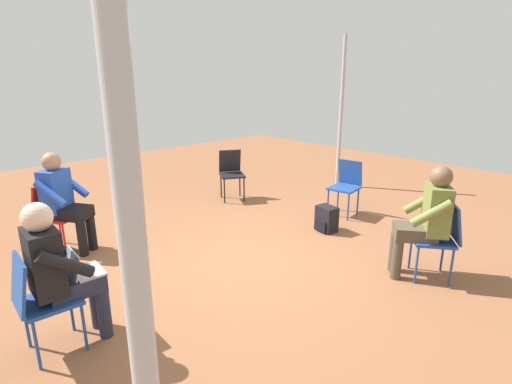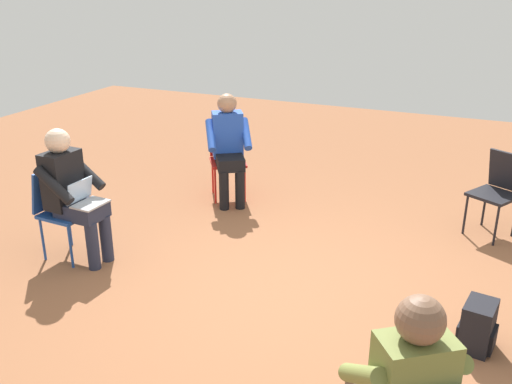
% 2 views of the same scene
% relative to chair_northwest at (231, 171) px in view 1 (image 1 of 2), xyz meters
% --- Properties ---
extents(ground_plane, '(14.00, 14.00, 0.00)m').
position_rel_chair_northwest_xyz_m(ground_plane, '(1.98, -1.48, -0.50)').
color(ground_plane, brown).
extents(chair_northwest, '(0.57, 0.55, 0.85)m').
position_rel_chair_northwest_xyz_m(chair_northwest, '(0.00, 0.00, 0.00)').
color(chair_northwest, black).
rests_on(chair_northwest, ground).
extents(chair_southwest, '(0.58, 0.56, 0.85)m').
position_rel_chair_northwest_xyz_m(chair_southwest, '(0.12, -2.95, 0.00)').
color(chair_southwest, red).
rests_on(chair_southwest, ground).
extents(chair_northeast, '(0.58, 0.57, 0.85)m').
position_rel_chair_northwest_xyz_m(chair_northeast, '(3.71, -0.24, 0.00)').
color(chair_northeast, '#1E4799').
rests_on(chair_northeast, ground).
extents(chair_south, '(0.42, 0.46, 0.85)m').
position_rel_chair_northwest_xyz_m(chair_south, '(2.12, -3.68, 0.00)').
color(chair_south, '#1E4799').
rests_on(chair_south, ground).
extents(chair_north, '(0.46, 0.49, 0.85)m').
position_rel_chair_northwest_xyz_m(chair_north, '(1.85, 0.76, 0.00)').
color(chair_north, '#1E4799').
rests_on(chair_north, ground).
extents(person_with_laptop, '(0.51, 0.54, 1.24)m').
position_rel_chair_northwest_xyz_m(person_with_laptop, '(2.13, -3.51, 0.20)').
color(person_with_laptop, '#23283D').
rests_on(person_with_laptop, ground).
extents(person_in_blue, '(0.63, 0.63, 1.24)m').
position_rel_chair_northwest_xyz_m(person_in_blue, '(0.26, -2.86, 0.20)').
color(person_in_blue, black).
rests_on(person_in_blue, ground).
extents(person_in_olive, '(0.63, 0.63, 1.24)m').
position_rel_chair_northwest_xyz_m(person_in_olive, '(3.58, -0.34, 0.20)').
color(person_in_olive, '#4C4233').
rests_on(person_in_olive, ground).
extents(backpack_near_laptop_user, '(0.31, 0.28, 0.36)m').
position_rel_chair_northwest_xyz_m(backpack_near_laptop_user, '(2.08, -0.02, -0.34)').
color(backpack_near_laptop_user, black).
rests_on(backpack_near_laptop_user, ground).
extents(tent_pole_near, '(0.07, 0.07, 2.79)m').
position_rel_chair_northwest_xyz_m(tent_pole_near, '(0.79, 2.05, 0.90)').
color(tent_pole_near, '#B2B2B7').
rests_on(tent_pole_near, ground).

